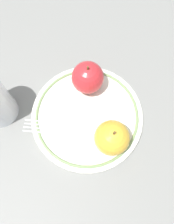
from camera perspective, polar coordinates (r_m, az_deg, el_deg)
ground_plane at (r=0.49m, az=-1.90°, el=-1.02°), size 2.00×2.00×0.00m
plate at (r=0.48m, az=-0.00°, el=-1.12°), size 0.24×0.24×0.02m
apple_red_whole at (r=0.47m, az=0.18°, el=8.99°), size 0.07×0.07×0.08m
apple_second_whole at (r=0.42m, az=6.54°, el=-6.72°), size 0.07×0.07×0.08m
fork at (r=0.46m, az=-4.23°, el=-4.61°), size 0.17×0.12×0.00m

